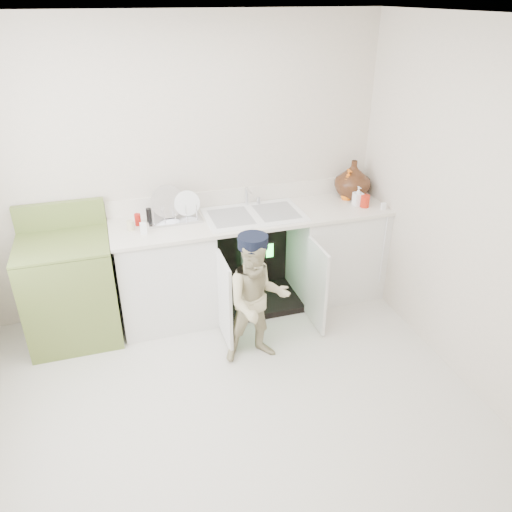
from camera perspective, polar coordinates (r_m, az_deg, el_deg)
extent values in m
plane|color=#B9B3A2|center=(3.73, -3.00, -16.40)|extent=(3.50, 3.50, 0.00)
cube|color=beige|center=(4.36, -8.45, 9.54)|extent=(3.50, 2.50, 0.02)
cube|color=beige|center=(1.85, 8.50, -19.63)|extent=(3.50, 2.50, 0.02)
cube|color=beige|center=(3.76, 23.31, 4.48)|extent=(2.50, 3.00, 0.02)
plane|color=white|center=(2.67, -4.46, 25.62)|extent=(3.50, 3.50, 0.00)
cube|color=white|center=(4.39, -10.26, -2.23)|extent=(0.80, 0.60, 0.86)
cube|color=white|center=(4.80, 8.95, 0.62)|extent=(0.80, 0.60, 0.86)
cube|color=black|center=(4.76, -1.18, 0.74)|extent=(0.80, 0.06, 0.86)
cube|color=black|center=(4.73, -0.22, -5.00)|extent=(0.80, 0.60, 0.06)
cylinder|color=gray|center=(4.59, -1.43, -0.09)|extent=(0.05, 0.05, 0.70)
cylinder|color=gray|center=(4.62, 0.24, 0.16)|extent=(0.05, 0.05, 0.70)
cylinder|color=gray|center=(4.48, -0.42, 1.67)|extent=(0.07, 0.18, 0.07)
cube|color=white|center=(4.04, -3.59, -5.19)|extent=(0.03, 0.40, 0.76)
cube|color=white|center=(4.26, 6.92, -3.42)|extent=(0.02, 0.40, 0.76)
cube|color=white|center=(4.33, -0.24, 4.54)|extent=(2.44, 0.64, 0.03)
cube|color=white|center=(4.55, -1.32, 6.96)|extent=(2.44, 0.02, 0.15)
cube|color=white|center=(4.32, -0.24, 4.66)|extent=(0.85, 0.55, 0.02)
cube|color=gray|center=(4.27, -2.88, 4.45)|extent=(0.34, 0.40, 0.01)
cube|color=gray|center=(4.38, 2.34, 5.09)|extent=(0.34, 0.40, 0.01)
cylinder|color=silver|center=(4.48, -1.07, 6.83)|extent=(0.03, 0.03, 0.17)
cylinder|color=silver|center=(4.40, -0.86, 7.48)|extent=(0.02, 0.14, 0.02)
cylinder|color=silver|center=(4.53, 0.28, 6.39)|extent=(0.04, 0.04, 0.06)
cylinder|color=white|center=(4.65, 14.36, 0.80)|extent=(0.01, 0.01, 0.70)
cube|color=white|center=(4.57, 14.35, 5.54)|extent=(0.04, 0.02, 0.06)
cube|color=silver|center=(4.30, -9.34, 4.33)|extent=(0.45, 0.30, 0.02)
cylinder|color=silver|center=(4.28, -9.99, 5.34)|extent=(0.28, 0.10, 0.27)
cylinder|color=white|center=(4.29, -7.84, 5.39)|extent=(0.22, 0.06, 0.22)
cylinder|color=silver|center=(4.16, -11.63, 4.42)|extent=(0.01, 0.01, 0.13)
cylinder|color=silver|center=(4.17, -10.41, 4.58)|extent=(0.01, 0.01, 0.13)
cylinder|color=silver|center=(4.18, -9.20, 4.74)|extent=(0.01, 0.01, 0.13)
cylinder|color=silver|center=(4.19, -8.00, 4.90)|extent=(0.01, 0.01, 0.13)
cylinder|color=silver|center=(4.20, -6.80, 5.06)|extent=(0.01, 0.01, 0.13)
imported|color=#492015|center=(4.75, 11.01, 8.62)|extent=(0.33, 0.33, 0.35)
imported|color=orange|center=(4.69, 10.44, 8.03)|extent=(0.11, 0.11, 0.28)
imported|color=white|center=(4.59, 11.59, 6.73)|extent=(0.08, 0.08, 0.17)
cylinder|color=red|center=(4.57, 12.35, 6.14)|extent=(0.08, 0.08, 0.11)
cylinder|color=#A2140D|center=(4.22, -13.36, 4.08)|extent=(0.05, 0.05, 0.10)
cylinder|color=#C3B78F|center=(4.15, -14.12, 3.40)|extent=(0.06, 0.06, 0.08)
cylinder|color=black|center=(4.26, -12.13, 4.58)|extent=(0.04, 0.04, 0.12)
cube|color=white|center=(4.06, -12.74, 3.09)|extent=(0.05, 0.05, 0.09)
cube|color=olive|center=(4.38, -20.36, -3.80)|extent=(0.71, 0.65, 0.86)
cube|color=olive|center=(4.17, -21.36, 1.40)|extent=(0.71, 0.65, 0.02)
cube|color=olive|center=(4.39, -21.51, 4.35)|extent=(0.71, 0.06, 0.22)
cylinder|color=black|center=(4.05, -23.89, 0.02)|extent=(0.16, 0.16, 0.02)
cylinder|color=silver|center=(4.05, -23.93, 0.17)|extent=(0.19, 0.19, 0.01)
cylinder|color=black|center=(4.34, -23.60, 1.91)|extent=(0.16, 0.16, 0.02)
cylinder|color=silver|center=(4.34, -23.62, 2.05)|extent=(0.19, 0.19, 0.01)
cylinder|color=black|center=(4.02, -18.92, 0.72)|extent=(0.16, 0.16, 0.02)
cylinder|color=silver|center=(4.01, -18.95, 0.88)|extent=(0.19, 0.19, 0.01)
cylinder|color=black|center=(4.31, -18.95, 2.58)|extent=(0.16, 0.16, 0.02)
cylinder|color=silver|center=(4.30, -18.98, 2.73)|extent=(0.19, 0.19, 0.01)
imported|color=#BFB589|center=(3.80, 0.15, -5.15)|extent=(0.53, 0.42, 1.05)
cylinder|color=black|center=(3.56, 0.16, 1.56)|extent=(0.23, 0.23, 0.09)
cube|color=black|center=(3.66, -0.25, 1.75)|extent=(0.17, 0.10, 0.01)
cube|color=black|center=(4.11, 1.56, 0.67)|extent=(0.07, 0.01, 0.14)
cube|color=#26F23F|center=(4.11, 1.59, 0.63)|extent=(0.06, 0.00, 0.12)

